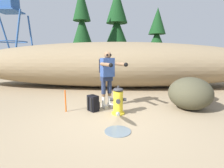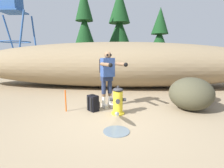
{
  "view_description": "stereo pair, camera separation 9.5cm",
  "coord_description": "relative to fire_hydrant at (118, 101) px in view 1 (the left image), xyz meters",
  "views": [
    {
      "loc": [
        0.2,
        -3.91,
        1.57
      ],
      "look_at": [
        0.01,
        0.65,
        0.75
      ],
      "focal_mm": 26.95,
      "sensor_mm": 36.0,
      "label": 1
    },
    {
      "loc": [
        0.29,
        -3.9,
        1.57
      ],
      "look_at": [
        0.01,
        0.65,
        0.75
      ],
      "focal_mm": 26.95,
      "sensor_mm": 36.0,
      "label": 2
    }
  ],
  "objects": [
    {
      "name": "ground_plane",
      "position": [
        -0.18,
        -0.35,
        -0.37
      ],
      "size": [
        56.0,
        56.0,
        0.04
      ],
      "primitive_type": "cube",
      "color": "#998466"
    },
    {
      "name": "dirt_embankment",
      "position": [
        -0.18,
        3.85,
        0.72
      ],
      "size": [
        14.95,
        3.2,
        2.12
      ],
      "primitive_type": "ellipsoid",
      "color": "#897556",
      "rests_on": "ground_plane"
    },
    {
      "name": "fire_hydrant",
      "position": [
        0.0,
        0.0,
        0.0
      ],
      "size": [
        0.43,
        0.39,
        0.76
      ],
      "color": "yellow",
      "rests_on": "ground_plane"
    },
    {
      "name": "hydrant_water_jet",
      "position": [
        0.0,
        -0.72,
        -0.19
      ],
      "size": [
        0.54,
        1.15,
        0.44
      ],
      "color": "silver",
      "rests_on": "ground_plane"
    },
    {
      "name": "utility_worker",
      "position": [
        -0.32,
        0.55,
        0.69
      ],
      "size": [
        0.83,
        1.03,
        1.64
      ],
      "rotation": [
        0.0,
        0.0,
        -1.05
      ],
      "color": "beige",
      "rests_on": "ground_plane"
    },
    {
      "name": "spare_backpack",
      "position": [
        -0.7,
        0.22,
        -0.13
      ],
      "size": [
        0.36,
        0.36,
        0.47
      ],
      "rotation": [
        0.0,
        0.0,
        0.79
      ],
      "color": "black",
      "rests_on": "ground_plane"
    },
    {
      "name": "boulder_large",
      "position": [
        2.05,
        0.49,
        0.12
      ],
      "size": [
        1.24,
        1.22,
        0.93
      ],
      "primitive_type": "ellipsoid",
      "rotation": [
        0.0,
        0.0,
        3.11
      ],
      "color": "#44412F",
      "rests_on": "ground_plane"
    },
    {
      "name": "boulder_mid",
      "position": [
        2.68,
        1.35,
        0.0
      ],
      "size": [
        1.13,
        1.1,
        0.7
      ],
      "primitive_type": "ellipsoid",
      "rotation": [
        0.0,
        0.0,
        3.79
      ],
      "color": "#463135",
      "rests_on": "ground_plane"
    },
    {
      "name": "pine_tree_far_left",
      "position": [
        -2.77,
        8.75,
        3.22
      ],
      "size": [
        2.02,
        2.02,
        6.49
      ],
      "color": "#47331E",
      "rests_on": "ground_plane"
    },
    {
      "name": "pine_tree_left",
      "position": [
        -0.2,
        10.86,
        3.34
      ],
      "size": [
        2.82,
        2.82,
        7.06
      ],
      "color": "#47331E",
      "rests_on": "ground_plane"
    },
    {
      "name": "pine_tree_center",
      "position": [
        3.02,
        9.77,
        2.43
      ],
      "size": [
        2.08,
        2.08,
        5.15
      ],
      "color": "#47331E",
      "rests_on": "ground_plane"
    },
    {
      "name": "watchtower",
      "position": [
        -10.42,
        12.11,
        5.94
      ],
      "size": [
        3.58,
        3.58,
        8.45
      ],
      "color": "#285193",
      "rests_on": "ground_plane"
    },
    {
      "name": "survey_stake",
      "position": [
        -1.44,
        0.12,
        -0.05
      ],
      "size": [
        0.04,
        0.04,
        0.6
      ],
      "primitive_type": "cylinder",
      "color": "#E55914",
      "rests_on": "ground_plane"
    }
  ]
}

